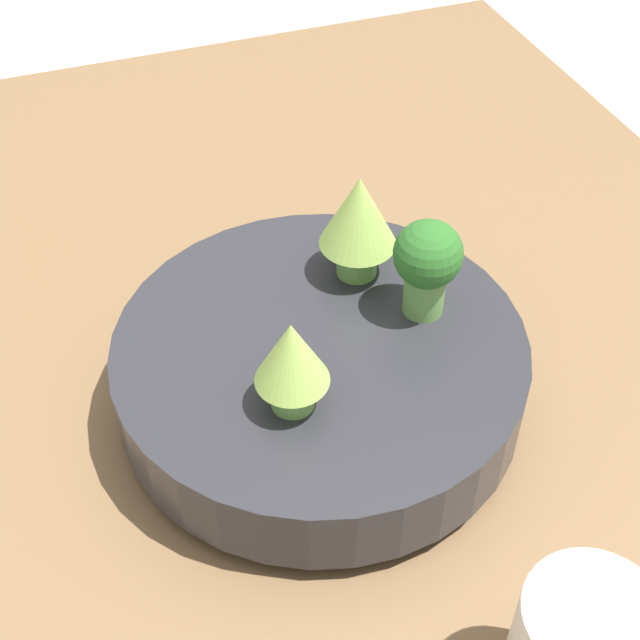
% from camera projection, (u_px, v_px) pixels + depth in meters
% --- Properties ---
extents(ground_plane, '(6.00, 6.00, 0.00)m').
position_uv_depth(ground_plane, '(333.00, 440.00, 0.67)').
color(ground_plane, '#ADA89E').
extents(table, '(1.12, 0.82, 0.04)m').
position_uv_depth(table, '(333.00, 421.00, 0.66)').
color(table, brown).
rests_on(table, ground_plane).
extents(bowl, '(0.28, 0.28, 0.07)m').
position_uv_depth(bowl, '(320.00, 370.00, 0.61)').
color(bowl, '#28282D').
rests_on(bowl, table).
extents(broccoli_floret_back, '(0.05, 0.05, 0.07)m').
position_uv_depth(broccoli_floret_back, '(427.00, 262.00, 0.59)').
color(broccoli_floret_back, '#609347').
rests_on(broccoli_floret_back, bowl).
extents(romanesco_piece_near, '(0.05, 0.05, 0.07)m').
position_uv_depth(romanesco_piece_near, '(292.00, 359.00, 0.53)').
color(romanesco_piece_near, '#6BA34C').
rests_on(romanesco_piece_near, bowl).
extents(romanesco_piece_far, '(0.05, 0.05, 0.08)m').
position_uv_depth(romanesco_piece_far, '(358.00, 218.00, 0.61)').
color(romanesco_piece_far, '#6BA34C').
rests_on(romanesco_piece_far, bowl).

